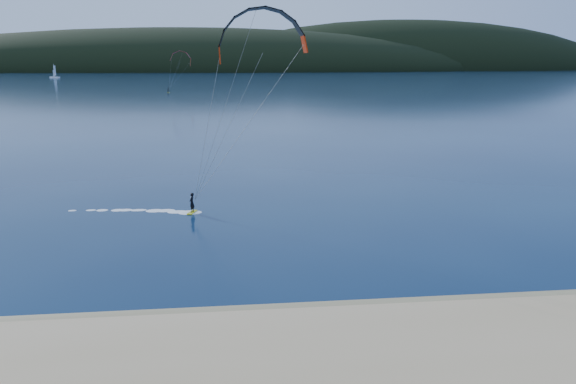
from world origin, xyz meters
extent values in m
plane|color=#071836|center=(0.00, 0.00, 0.00)|extent=(1800.00, 1800.00, 0.00)
cube|color=#8A7750|center=(0.00, 4.50, 0.05)|extent=(220.00, 2.50, 0.10)
ellipsoid|color=black|center=(-50.00, 720.00, 0.00)|extent=(840.00, 280.00, 110.00)
ellipsoid|color=black|center=(260.00, 760.00, 0.00)|extent=(600.00, 240.00, 140.00)
cube|color=gold|center=(-3.02, 23.91, 0.05)|extent=(0.84, 1.40, 0.08)
imported|color=black|center=(-3.02, 23.91, 0.90)|extent=(0.57, 0.69, 1.64)
cylinder|color=gray|center=(0.04, 21.97, 7.04)|extent=(0.02, 0.02, 13.37)
cube|color=gold|center=(-24.32, 204.10, 0.05)|extent=(1.01, 1.60, 0.09)
imported|color=black|center=(-24.32, 204.10, 1.03)|extent=(1.00, 1.11, 1.89)
cylinder|color=gray|center=(-21.24, 201.67, 6.82)|extent=(0.02, 0.02, 12.91)
cube|color=white|center=(-130.18, 407.99, 0.46)|extent=(7.72, 4.68, 1.29)
cylinder|color=white|center=(-130.18, 407.99, 5.51)|extent=(0.18, 0.18, 10.10)
cube|color=white|center=(-130.14, 409.28, 5.51)|extent=(0.84, 2.27, 7.35)
cube|color=white|center=(-130.14, 406.52, 3.67)|extent=(0.66, 1.75, 4.59)
camera|label=1|loc=(0.37, -19.83, 12.33)|focal=33.48mm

